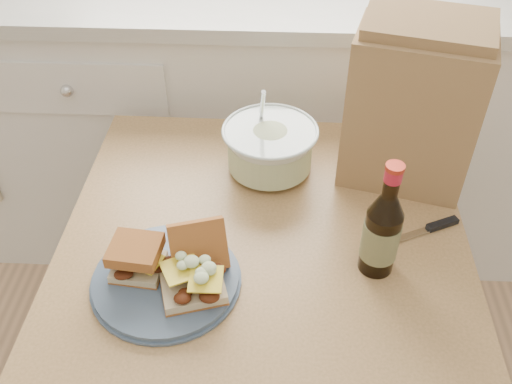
{
  "coord_description": "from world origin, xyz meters",
  "views": [
    {
      "loc": [
        0.09,
        0.05,
        1.58
      ],
      "look_at": [
        0.04,
        0.94,
        0.79
      ],
      "focal_mm": 40.0,
      "sensor_mm": 36.0,
      "label": 1
    }
  ],
  "objects_px": {
    "coleslaw_bowl": "(270,150)",
    "beer_bottle": "(382,232)",
    "dining_table": "(264,267)",
    "plate": "(166,280)",
    "paper_bag": "(412,110)"
  },
  "relations": [
    {
      "from": "coleslaw_bowl",
      "to": "beer_bottle",
      "type": "bearing_deg",
      "value": -53.66
    },
    {
      "from": "plate",
      "to": "coleslaw_bowl",
      "type": "relative_size",
      "value": 1.27
    },
    {
      "from": "coleslaw_bowl",
      "to": "paper_bag",
      "type": "height_order",
      "value": "paper_bag"
    },
    {
      "from": "coleslaw_bowl",
      "to": "beer_bottle",
      "type": "xyz_separation_m",
      "value": [
        0.22,
        -0.3,
        0.04
      ]
    },
    {
      "from": "dining_table",
      "to": "paper_bag",
      "type": "height_order",
      "value": "paper_bag"
    },
    {
      "from": "plate",
      "to": "beer_bottle",
      "type": "distance_m",
      "value": 0.42
    },
    {
      "from": "dining_table",
      "to": "beer_bottle",
      "type": "relative_size",
      "value": 3.34
    },
    {
      "from": "dining_table",
      "to": "paper_bag",
      "type": "distance_m",
      "value": 0.48
    },
    {
      "from": "plate",
      "to": "coleslaw_bowl",
      "type": "xyz_separation_m",
      "value": [
        0.19,
        0.36,
        0.05
      ]
    },
    {
      "from": "beer_bottle",
      "to": "paper_bag",
      "type": "bearing_deg",
      "value": 93.49
    },
    {
      "from": "coleslaw_bowl",
      "to": "paper_bag",
      "type": "xyz_separation_m",
      "value": [
        0.31,
        -0.0,
        0.12
      ]
    },
    {
      "from": "plate",
      "to": "coleslaw_bowl",
      "type": "height_order",
      "value": "coleslaw_bowl"
    },
    {
      "from": "dining_table",
      "to": "plate",
      "type": "bearing_deg",
      "value": -142.42
    },
    {
      "from": "dining_table",
      "to": "coleslaw_bowl",
      "type": "xyz_separation_m",
      "value": [
        0.0,
        0.22,
        0.16
      ]
    },
    {
      "from": "dining_table",
      "to": "plate",
      "type": "distance_m",
      "value": 0.26
    }
  ]
}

